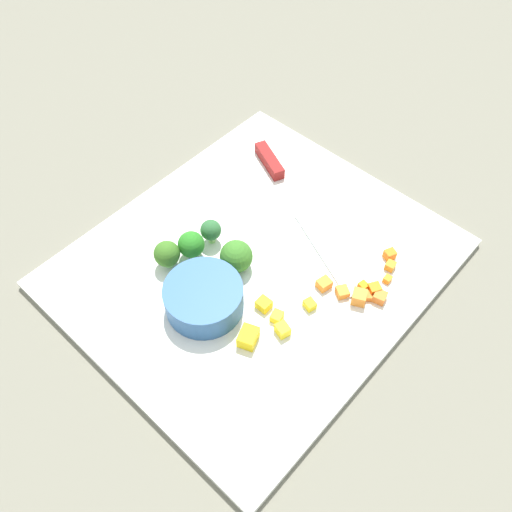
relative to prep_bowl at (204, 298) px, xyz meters
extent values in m
plane|color=slate|center=(-0.09, 0.00, -0.03)|extent=(4.00, 4.00, 0.00)
cube|color=white|center=(-0.09, 0.00, -0.02)|extent=(0.45, 0.40, 0.01)
cylinder|color=#2D5A8F|center=(0.00, 0.00, 0.00)|extent=(0.09, 0.09, 0.04)
cube|color=silver|center=(-0.16, 0.06, -0.02)|extent=(0.08, 0.14, 0.00)
cube|color=maroon|center=(-0.24, -0.10, -0.01)|extent=(0.04, 0.07, 0.02)
cube|color=orange|center=(-0.13, 0.13, -0.01)|extent=(0.02, 0.02, 0.02)
cube|color=orange|center=(-0.15, 0.13, -0.01)|extent=(0.01, 0.01, 0.01)
cube|color=orange|center=(-0.15, 0.15, -0.01)|extent=(0.02, 0.02, 0.01)
cube|color=orange|center=(-0.12, 0.09, -0.01)|extent=(0.02, 0.02, 0.01)
cube|color=orange|center=(-0.18, 0.14, -0.01)|extent=(0.01, 0.01, 0.01)
cube|color=orange|center=(-0.14, 0.14, -0.01)|extent=(0.01, 0.01, 0.01)
cube|color=orange|center=(-0.15, 0.14, -0.01)|extent=(0.02, 0.02, 0.01)
cube|color=orange|center=(-0.20, 0.13, -0.01)|extent=(0.01, 0.01, 0.01)
cube|color=orange|center=(-0.21, 0.12, -0.01)|extent=(0.02, 0.02, 0.01)
cube|color=orange|center=(-0.13, 0.11, -0.01)|extent=(0.02, 0.02, 0.01)
cube|color=yellow|center=(-0.08, 0.09, -0.01)|extent=(0.02, 0.02, 0.01)
cube|color=yellow|center=(-0.05, 0.05, -0.01)|extent=(0.02, 0.02, 0.01)
cube|color=yellow|center=(-0.04, 0.08, -0.01)|extent=(0.02, 0.02, 0.01)
cube|color=yellow|center=(0.00, 0.07, -0.01)|extent=(0.03, 0.03, 0.02)
cube|color=yellow|center=(-0.04, 0.09, -0.01)|extent=(0.02, 0.02, 0.01)
cylinder|color=#98AD61|center=(-0.04, -0.07, -0.01)|extent=(0.01, 0.01, 0.01)
sphere|color=#287A21|center=(-0.04, -0.07, 0.01)|extent=(0.03, 0.03, 0.03)
cylinder|color=#90BE6D|center=(-0.08, -0.06, -0.01)|extent=(0.01, 0.01, 0.01)
sphere|color=#2D6334|center=(-0.08, -0.06, 0.00)|extent=(0.03, 0.03, 0.03)
cylinder|color=#85C055|center=(-0.07, -0.01, -0.01)|extent=(0.01, 0.01, 0.01)
sphere|color=#397727|center=(-0.07, -0.01, 0.00)|extent=(0.04, 0.04, 0.04)
cylinder|color=#82C25C|center=(-0.01, -0.08, -0.01)|extent=(0.01, 0.01, 0.01)
sphere|color=#396D21|center=(-0.01, -0.08, 0.00)|extent=(0.03, 0.03, 0.03)
camera|label=1|loc=(0.21, 0.27, 0.53)|focal=37.22mm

